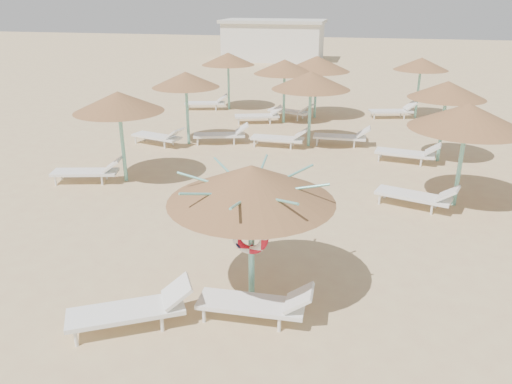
# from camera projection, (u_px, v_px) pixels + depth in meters

# --- Properties ---
(ground) EXTENTS (120.00, 120.00, 0.00)m
(ground) POSITION_uv_depth(u_px,v_px,m) (235.00, 299.00, 9.15)
(ground) COLOR tan
(ground) RESTS_ON ground
(main_palapa) EXTENTS (2.88, 2.88, 2.58)m
(main_palapa) POSITION_uv_depth(u_px,v_px,m) (251.00, 184.00, 8.37)
(main_palapa) COLOR #73C8B8
(main_palapa) RESTS_ON ground
(lounger_main_a) EXTENTS (2.09, 1.52, 0.75)m
(lounger_main_a) POSITION_uv_depth(u_px,v_px,m) (134.00, 309.00, 8.28)
(lounger_main_a) COLOR white
(lounger_main_a) RESTS_ON ground
(lounger_main_b) EXTENTS (1.97, 0.64, 0.71)m
(lounger_main_b) POSITION_uv_depth(u_px,v_px,m) (259.00, 303.00, 8.45)
(lounger_main_b) COLOR white
(lounger_main_b) RESTS_ON ground
(palapa_field) EXTENTS (18.60, 12.94, 2.72)m
(palapa_field) POSITION_uv_depth(u_px,v_px,m) (367.00, 85.00, 17.09)
(palapa_field) COLOR #73C8B8
(palapa_field) RESTS_ON ground
(service_hut) EXTENTS (8.40, 4.40, 3.25)m
(service_hut) POSITION_uv_depth(u_px,v_px,m) (273.00, 40.00, 41.49)
(service_hut) COLOR silver
(service_hut) RESTS_ON ground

